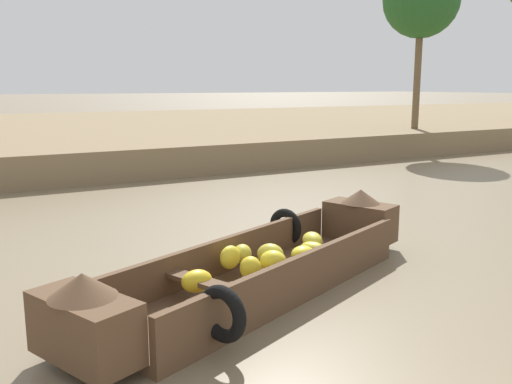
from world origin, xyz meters
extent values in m
plane|color=#7A6B51|center=(0.00, 10.00, 0.00)|extent=(300.00, 300.00, 0.00)
cube|color=#7F6B4C|center=(0.00, 23.57, 0.40)|extent=(160.00, 20.00, 0.79)
cube|color=brown|center=(1.00, 5.76, 0.06)|extent=(4.29, 2.65, 0.12)
cube|color=brown|center=(0.80, 6.27, 0.33)|extent=(3.88, 1.64, 0.42)
cube|color=brown|center=(1.21, 5.26, 0.33)|extent=(3.88, 1.64, 0.42)
cube|color=brown|center=(3.15, 6.63, 0.38)|extent=(0.82, 1.10, 0.53)
cone|color=brown|center=(3.15, 6.63, 0.75)|extent=(0.73, 0.73, 0.20)
cube|color=brown|center=(-1.14, 4.89, 0.38)|extent=(0.82, 1.10, 0.53)
cone|color=brown|center=(-1.14, 4.89, 0.75)|extent=(0.73, 0.73, 0.20)
cube|color=brown|center=(0.18, 5.43, 0.35)|extent=(0.58, 1.05, 0.05)
torus|color=black|center=(2.04, 6.90, 0.37)|extent=(0.31, 0.53, 0.52)
torus|color=black|center=(-0.04, 4.62, 0.37)|extent=(0.31, 0.53, 0.52)
ellipsoid|color=yellow|center=(1.54, 5.72, 0.37)|extent=(0.34, 0.31, 0.20)
ellipsoid|color=gold|center=(1.08, 5.69, 0.45)|extent=(0.38, 0.38, 0.24)
ellipsoid|color=gold|center=(0.92, 6.06, 0.38)|extent=(0.32, 0.34, 0.23)
ellipsoid|color=yellow|center=(0.12, 5.54, 0.35)|extent=(0.33, 0.24, 0.24)
ellipsoid|color=yellow|center=(0.72, 5.98, 0.39)|extent=(0.32, 0.26, 0.27)
ellipsoid|color=yellow|center=(0.70, 5.44, 0.43)|extent=(0.27, 0.28, 0.25)
ellipsoid|color=yellow|center=(1.03, 5.54, 0.42)|extent=(0.38, 0.38, 0.24)
ellipsoid|color=yellow|center=(1.95, 6.12, 0.39)|extent=(0.34, 0.40, 0.21)
ellipsoid|color=yellow|center=(1.86, 5.97, 0.33)|extent=(0.35, 0.40, 0.18)
cylinder|color=brown|center=(12.69, 15.18, 2.80)|extent=(0.24, 0.24, 4.03)
camera|label=1|loc=(-1.98, 0.54, 2.32)|focal=38.97mm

